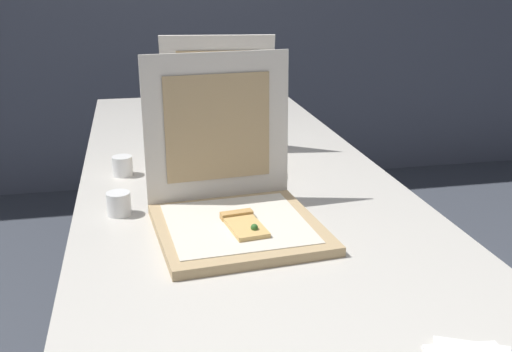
% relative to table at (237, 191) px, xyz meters
% --- Properties ---
extents(table, '(0.88, 2.41, 0.75)m').
position_rel_table_xyz_m(table, '(0.00, 0.00, 0.00)').
color(table, beige).
rests_on(table, ground).
extents(pizza_box_front, '(0.39, 0.40, 0.38)m').
position_rel_table_xyz_m(pizza_box_front, '(-0.07, -0.35, 0.10)').
color(pizza_box_front, tan).
rests_on(pizza_box_front, table).
extents(pizza_box_middle, '(0.40, 0.41, 0.37)m').
position_rel_table_xyz_m(pizza_box_middle, '(-0.02, 0.18, 0.10)').
color(pizza_box_middle, tan).
rests_on(pizza_box_middle, table).
extents(cup_white_near_center, '(0.06, 0.06, 0.06)m').
position_rel_table_xyz_m(cup_white_near_center, '(-0.33, -0.22, 0.07)').
color(cup_white_near_center, white).
rests_on(cup_white_near_center, table).
extents(cup_white_mid, '(0.06, 0.06, 0.06)m').
position_rel_table_xyz_m(cup_white_mid, '(-0.32, 0.08, 0.07)').
color(cup_white_mid, white).
rests_on(cup_white_mid, table).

